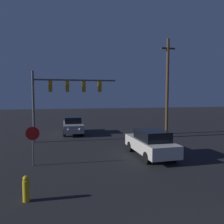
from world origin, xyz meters
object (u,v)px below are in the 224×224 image
at_px(car_far, 73,125).
at_px(fire_hydrant, 26,189).
at_px(stop_sign, 33,139).
at_px(traffic_signal_mast, 62,92).
at_px(car_near, 151,143).
at_px(utility_pole, 167,86).

height_order(car_far, fire_hydrant, car_far).
bearing_deg(stop_sign, traffic_signal_mast, 75.91).
relative_size(car_near, fire_hydrant, 4.93).
bearing_deg(fire_hydrant, utility_pole, 46.05).
height_order(car_near, traffic_signal_mast, traffic_signal_mast).
bearing_deg(fire_hydrant, traffic_signal_mast, 83.08).
bearing_deg(car_far, traffic_signal_mast, 74.38).
distance_m(traffic_signal_mast, stop_sign, 6.78).
xyz_separation_m(car_far, stop_sign, (-2.47, -9.52, 0.62)).
distance_m(car_far, traffic_signal_mast, 4.78).
relative_size(car_far, stop_sign, 2.16).
xyz_separation_m(car_far, fire_hydrant, (-2.18, -13.62, -0.39)).
xyz_separation_m(car_near, traffic_signal_mast, (-5.29, 5.75, 3.19)).
bearing_deg(stop_sign, car_near, 2.80).
bearing_deg(utility_pole, traffic_signal_mast, -172.16).
height_order(car_far, traffic_signal_mast, traffic_signal_mast).
bearing_deg(traffic_signal_mast, fire_hydrant, -96.92).
bearing_deg(car_near, fire_hydrant, -148.02).
bearing_deg(stop_sign, car_far, 75.45).
height_order(traffic_signal_mast, stop_sign, traffic_signal_mast).
height_order(traffic_signal_mast, utility_pole, utility_pole).
bearing_deg(car_near, utility_pole, 54.94).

